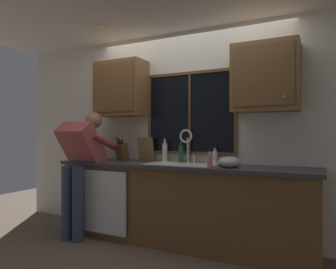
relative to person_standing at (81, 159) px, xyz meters
name	(u,v)px	position (x,y,z in m)	size (l,w,h in m)	color
back_wall	(190,133)	(1.18, 0.67, 0.32)	(5.36, 0.12, 2.55)	silver
ceiling_downlight_left	(100,27)	(0.29, 0.01, 1.59)	(0.14, 0.14, 0.01)	#FFEAB2
window_glass	(190,113)	(1.20, 0.60, 0.57)	(1.10, 0.02, 0.95)	black
window_frame_top	(190,73)	(1.20, 0.59, 1.06)	(1.17, 0.02, 0.04)	brown
window_frame_bottom	(190,153)	(1.20, 0.59, 0.08)	(1.17, 0.02, 0.04)	brown
window_frame_left	(150,114)	(0.63, 0.59, 0.57)	(0.04, 0.02, 0.95)	brown
window_frame_right	(236,111)	(1.77, 0.59, 0.57)	(0.04, 0.02, 0.95)	brown
window_mullion_center	(190,113)	(1.20, 0.59, 0.57)	(0.02, 0.02, 0.95)	brown
lower_cabinet_run	(179,205)	(1.18, 0.32, -0.52)	(2.96, 0.58, 0.88)	brown
countertop	(178,166)	(1.18, 0.30, -0.06)	(3.02, 0.62, 0.04)	#38383D
dishwasher_front	(105,202)	(0.36, 0.00, -0.50)	(0.60, 0.02, 0.74)	white
upper_cabinet_left	(121,89)	(0.28, 0.44, 0.90)	(0.68, 0.36, 0.72)	brown
upper_cabinet_right	(265,78)	(2.12, 0.44, 0.90)	(0.68, 0.36, 0.72)	brown
sink	(180,173)	(1.20, 0.31, -0.14)	(0.80, 0.46, 0.21)	white
faucet	(187,142)	(1.21, 0.49, 0.22)	(0.18, 0.09, 0.40)	silver
person_standing	(81,159)	(0.00, 0.00, 0.00)	(0.53, 0.69, 1.55)	#384260
knife_block	(122,152)	(0.31, 0.43, 0.07)	(0.12, 0.18, 0.32)	brown
cutting_board	(146,149)	(0.61, 0.53, 0.11)	(0.22, 0.02, 0.31)	#997047
mixing_bowl	(229,162)	(1.80, 0.21, 0.02)	(0.24, 0.24, 0.12)	#B7B7BC
soap_dispenser	(210,161)	(1.61, 0.13, 0.03)	(0.06, 0.07, 0.17)	pink
bottle_green_glass	(181,153)	(1.13, 0.49, 0.07)	(0.06, 0.06, 0.27)	#1E592D
bottle_tall_clear	(215,157)	(1.55, 0.52, 0.04)	(0.06, 0.06, 0.19)	silver
bottle_amber_small	(165,152)	(0.89, 0.52, 0.09)	(0.07, 0.07, 0.30)	silver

